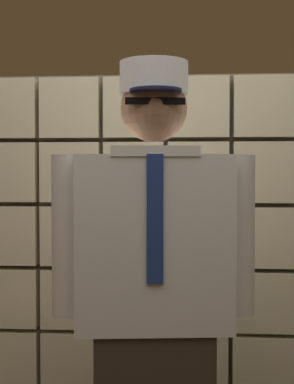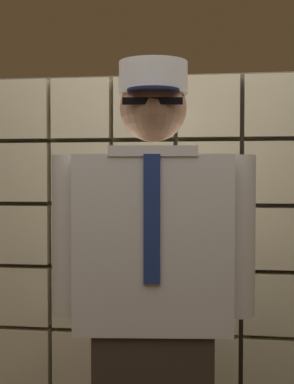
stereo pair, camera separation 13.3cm
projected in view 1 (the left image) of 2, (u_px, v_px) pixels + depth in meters
The scene contains 2 objects.
glass_block_wall at pixel (166, 268), 2.83m from camera, with size 1.96×0.10×1.96m.
standing_person at pixel (154, 308), 2.01m from camera, with size 0.74×0.34×1.84m.
Camera 1 is at (0.11, -1.46, 1.44)m, focal length 52.25 mm.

